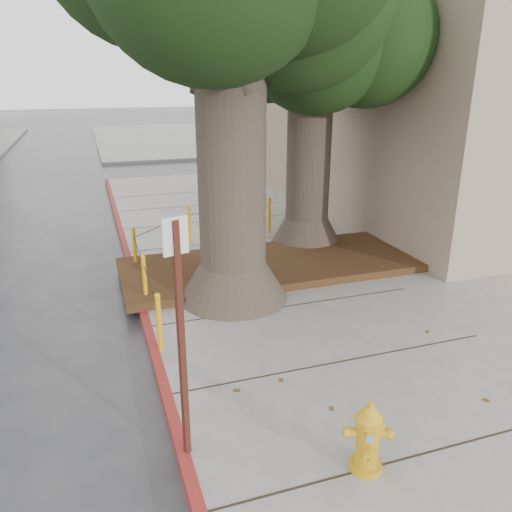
{
  "coord_description": "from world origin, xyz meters",
  "views": [
    {
      "loc": [
        -2.66,
        -5.63,
        4.09
      ],
      "look_at": [
        -0.01,
        2.25,
        1.1
      ],
      "focal_mm": 35.0,
      "sensor_mm": 36.0,
      "label": 1
    }
  ],
  "objects_px": {
    "signpost": "(181,329)",
    "car_red": "(329,147)",
    "fire_hydrant": "(368,437)",
    "car_silver": "(293,153)"
  },
  "relations": [
    {
      "from": "fire_hydrant",
      "to": "signpost",
      "type": "bearing_deg",
      "value": 175.34
    },
    {
      "from": "car_silver",
      "to": "car_red",
      "type": "distance_m",
      "value": 3.23
    },
    {
      "from": "car_red",
      "to": "fire_hydrant",
      "type": "bearing_deg",
      "value": 148.72
    },
    {
      "from": "fire_hydrant",
      "to": "car_silver",
      "type": "distance_m",
      "value": 20.32
    },
    {
      "from": "fire_hydrant",
      "to": "car_red",
      "type": "height_order",
      "value": "car_red"
    },
    {
      "from": "signpost",
      "to": "car_red",
      "type": "bearing_deg",
      "value": 42.38
    },
    {
      "from": "car_red",
      "to": "car_silver",
      "type": "bearing_deg",
      "value": 115.17
    },
    {
      "from": "fire_hydrant",
      "to": "car_red",
      "type": "bearing_deg",
      "value": 86.31
    },
    {
      "from": "fire_hydrant",
      "to": "car_silver",
      "type": "bearing_deg",
      "value": 91.34
    },
    {
      "from": "car_silver",
      "to": "car_red",
      "type": "xyz_separation_m",
      "value": [
        2.77,
        1.66,
        -0.04
      ]
    }
  ]
}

